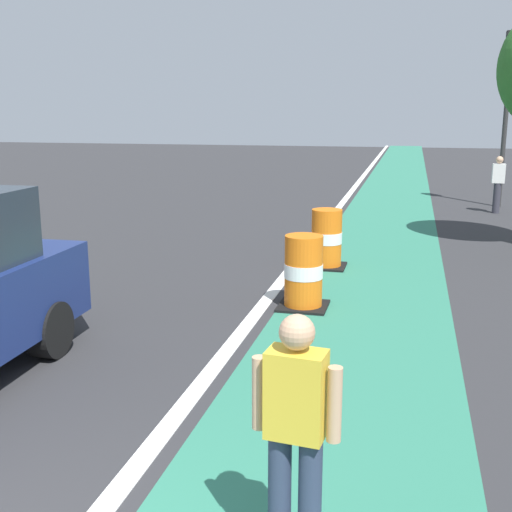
% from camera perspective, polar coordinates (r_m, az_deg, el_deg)
% --- Properties ---
extents(bike_lane_strip, '(2.50, 80.00, 0.01)m').
position_cam_1_polar(bike_lane_strip, '(15.13, 11.08, 1.60)').
color(bike_lane_strip, '#2D755B').
rests_on(bike_lane_strip, ground).
extents(lane_divider_stripe, '(0.20, 80.00, 0.01)m').
position_cam_1_polar(lane_divider_stripe, '(15.26, 5.45, 1.88)').
color(lane_divider_stripe, silver).
rests_on(lane_divider_stripe, ground).
extents(skateboarder_on_lane, '(0.57, 0.82, 1.69)m').
position_cam_1_polar(skateboarder_on_lane, '(4.15, 3.51, -15.44)').
color(skateboarder_on_lane, black).
rests_on(skateboarder_on_lane, ground).
extents(traffic_barrel_front, '(0.73, 0.73, 1.09)m').
position_cam_1_polar(traffic_barrel_front, '(9.53, 4.22, -1.48)').
color(traffic_barrel_front, orange).
rests_on(traffic_barrel_front, ground).
extents(traffic_barrel_mid, '(0.73, 0.73, 1.09)m').
position_cam_1_polar(traffic_barrel_mid, '(12.04, 6.24, 1.48)').
color(traffic_barrel_mid, orange).
rests_on(traffic_barrel_mid, ground).
extents(traffic_light_corner, '(0.41, 0.32, 5.10)m').
position_cam_1_polar(traffic_light_corner, '(20.87, 21.38, 13.64)').
color(traffic_light_corner, '#2D2D2D').
rests_on(traffic_light_corner, ground).
extents(pedestrian_crossing, '(0.34, 0.20, 1.61)m').
position_cam_1_polar(pedestrian_crossing, '(19.58, 20.57, 6.07)').
color(pedestrian_crossing, '#33333D').
rests_on(pedestrian_crossing, ground).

